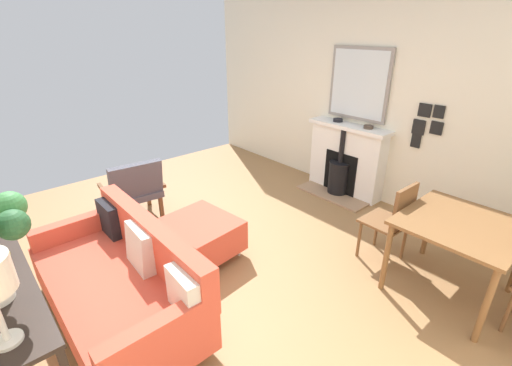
{
  "coord_description": "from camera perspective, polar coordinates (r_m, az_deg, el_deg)",
  "views": [
    {
      "loc": [
        1.6,
        2.67,
        2.22
      ],
      "look_at": [
        -0.46,
        0.34,
        0.83
      ],
      "focal_mm": 24.54,
      "sensor_mm": 36.0,
      "label": 1
    }
  ],
  "objects": [
    {
      "name": "ground_plane",
      "position": [
        3.83,
        -8.76,
        -11.79
      ],
      "size": [
        5.29,
        5.85,
        0.01
      ],
      "primitive_type": "cube",
      "color": "olive"
    },
    {
      "name": "wall_left",
      "position": [
        5.07,
        16.72,
        14.35
      ],
      "size": [
        0.12,
        5.85,
        2.89
      ],
      "primitive_type": "cube",
      "color": "silver",
      "rests_on": "ground"
    },
    {
      "name": "fireplace",
      "position": [
        5.14,
        14.27,
        3.27
      ],
      "size": [
        0.57,
        1.18,
        1.0
      ],
      "color": "#9E7A5B",
      "rests_on": "ground"
    },
    {
      "name": "mirror_over_mantel",
      "position": [
        4.98,
        16.42,
        15.21
      ],
      "size": [
        0.04,
        0.88,
        0.94
      ],
      "color": "gray"
    },
    {
      "name": "mantel_bowl_near",
      "position": [
        5.11,
        13.21,
        9.99
      ],
      "size": [
        0.13,
        0.13,
        0.04
      ],
      "color": "black",
      "rests_on": "fireplace"
    },
    {
      "name": "mantel_bowl_far",
      "position": [
        4.86,
        17.87,
        8.72
      ],
      "size": [
        0.13,
        0.13,
        0.04
      ],
      "color": "#47382D",
      "rests_on": "fireplace"
    },
    {
      "name": "sofa",
      "position": [
        3.12,
        -21.03,
        -14.74
      ],
      "size": [
        0.84,
        1.76,
        0.81
      ],
      "color": "#B2B2B7",
      "rests_on": "ground"
    },
    {
      "name": "ottoman",
      "position": [
        3.71,
        -9.0,
        -8.33
      ],
      "size": [
        0.73,
        0.79,
        0.41
      ],
      "color": "#B2B2B7",
      "rests_on": "ground"
    },
    {
      "name": "armchair_accent",
      "position": [
        4.46,
        -19.26,
        -0.79
      ],
      "size": [
        0.73,
        0.67,
        0.82
      ],
      "color": "brown",
      "rests_on": "ground"
    },
    {
      "name": "dining_table",
      "position": [
        3.47,
        30.29,
        -6.86
      ],
      "size": [
        0.93,
        0.9,
        0.72
      ],
      "color": "brown",
      "rests_on": "ground"
    },
    {
      "name": "dining_chair_near_fireplace",
      "position": [
        3.69,
        21.54,
        -5.3
      ],
      "size": [
        0.41,
        0.41,
        0.88
      ],
      "color": "brown",
      "rests_on": "ground"
    },
    {
      "name": "photo_gallery_row",
      "position": [
        4.62,
        25.98,
        8.67
      ],
      "size": [
        0.02,
        0.35,
        0.54
      ],
      "color": "black"
    }
  ]
}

